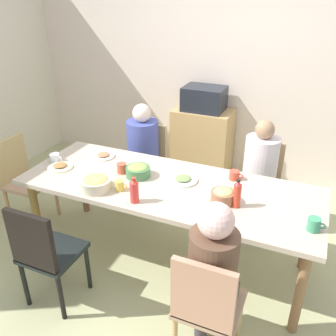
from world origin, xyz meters
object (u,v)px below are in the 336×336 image
Objects in this scene: person_2 at (213,269)px; side_cabinet at (202,145)px; chair_3 at (259,181)px; person_3 at (260,168)px; chair_4 at (45,251)px; chair_2 at (207,304)px; plate_0 at (183,179)px; bowl_2 at (96,183)px; bowl_1 at (138,171)px; cup_0 at (120,186)px; bottle_0 at (134,191)px; bowl_0 at (223,196)px; cup_4 at (122,168)px; cup_2 at (235,175)px; cup_1 at (55,158)px; dining_table at (168,192)px; person_1 at (142,146)px; chair_1 at (147,160)px; bottle_1 at (237,194)px; microwave at (204,99)px; plate_2 at (103,156)px; plate_1 at (60,166)px; chair_0 at (22,176)px; cup_3 at (314,224)px.

person_2 is 1.32× the size of side_cabinet.
person_3 reaches higher than chair_3.
person_2 reaches higher than chair_4.
chair_2 is 1.11m from plate_0.
bowl_2 is at bearing -97.75° from side_cabinet.
chair_4 is at bearing -110.79° from bowl_1.
chair_2 is 0.76× the size of person_2.
cup_0 is at bearing 63.13° from chair_4.
bowl_0 is at bearing 22.91° from bottle_0.
person_3 is 9.74× the size of cup_4.
bottle_0 is (-0.74, -1.10, 0.17)m from person_3.
cup_2 is 0.89m from bottle_0.
bowl_1 is 0.82m from cup_2.
bowl_0 is at bearing -98.13° from chair_3.
cup_1 is (-0.63, 0.28, -0.02)m from bowl_2.
bottle_0 is at bearing -122.07° from chair_3.
plate_0 is 0.55m from cup_4.
bowl_1 is (-0.91, -0.72, 0.13)m from person_3.
person_2 is 1.50m from person_3.
person_1 is at bearing 129.57° from dining_table.
chair_2 reaches higher than plate_0.
bottle_0 is at bearing -65.72° from person_1.
bottle_1 is at bearing -37.92° from chair_1.
person_2 reaches higher than chair_1.
bowl_2 reaches higher than cup_4.
chair_3 is 7.52× the size of cup_2.
chair_4 reaches higher than cup_1.
cup_2 is at bearing -61.52° from microwave.
bowl_2 is (0.28, -0.54, 0.04)m from plate_2.
microwave is (-0.24, 1.62, 0.34)m from dining_table.
plate_1 is 1.54m from cup_2.
plate_2 is 1.02× the size of bowl_1.
person_3 is at bearing 50.88° from plate_0.
plate_0 is 1.10× the size of bottle_1.
person_1 is (-0.00, -0.09, 0.20)m from chair_1.
chair_2 is 1.41m from cup_4.
plate_0 is at bearing 157.53° from bottle_1.
chair_1 is 4.08× the size of plate_1.
person_2 reaches higher than cup_0.
bottle_0 is at bearing -13.11° from chair_0.
plate_0 is (0.71, -0.74, 0.28)m from chair_1.
bowl_1 reaches higher than cup_2.
cup_3 is (1.43, -0.22, -0.01)m from bowl_1.
plate_1 is at bearing -10.27° from chair_0.
bottle_0 is at bearing -17.95° from cup_1.
person_3 reaches higher than cup_2.
cup_0 is 0.90× the size of cup_4.
chair_0 is 8.30× the size of cup_0.
chair_0 is (-1.62, 0.00, -0.19)m from dining_table.
bottle_1 is at bearing 31.04° from chair_4.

